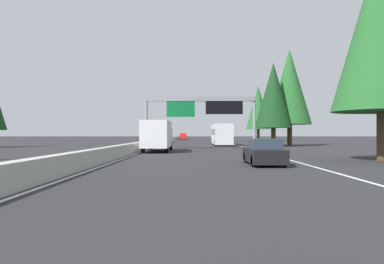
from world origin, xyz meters
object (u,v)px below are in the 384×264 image
Objects in this scene: conifer_right_foreground at (382,25)px; pickup_distant_a at (183,136)px; sedan_far_center at (264,153)px; box_truck_mid_right at (158,135)px; conifer_right_mid at (273,95)px; conifer_right_far at (258,107)px; conifer_right_near at (290,87)px; bus_far_right at (221,134)px; sign_gantry_overhead at (202,107)px.

pickup_distant_a is at bearing 10.70° from conifer_right_foreground.
sedan_far_center is 0.79× the size of pickup_distant_a.
conifer_right_foreground is at bearing -126.78° from box_truck_mid_right.
conifer_right_far is at bearing -6.39° from conifer_right_mid.
conifer_right_near is at bearing -52.70° from conifer_right_mid.
box_truck_mid_right is 0.59× the size of conifer_right_foreground.
conifer_right_mid is (14.74, -14.48, 5.43)m from box_truck_mid_right.
box_truck_mid_right is 21.36m from conifer_right_mid.
conifer_right_far is at bearing -1.61° from conifer_right_near.
conifer_right_mid is (-2.14, 2.81, -1.46)m from conifer_right_near.
conifer_right_foreground reaches higher than sedan_far_center.
sedan_far_center is 16.58m from box_truck_mid_right.
conifer_right_mid reaches higher than bus_far_right.
pickup_distant_a is at bearing 3.80° from sign_gantry_overhead.
sedan_far_center is 0.38× the size of conifer_right_mid.
sedan_far_center is 30.96m from conifer_right_mid.
conifer_right_foreground is (-11.77, -15.74, 7.18)m from box_truck_mid_right.
conifer_right_far is (32.76, -3.67, 0.69)m from conifer_right_mid.
sign_gantry_overhead is at bearing 130.73° from conifer_right_near.
conifer_right_far reaches higher than pickup_distant_a.
bus_far_right is 32.59m from conifer_right_foreground.
bus_far_right is at bearing -13.54° from sign_gantry_overhead.
bus_far_right is at bearing 58.41° from conifer_right_mid.
sign_gantry_overhead is 1.49× the size of box_truck_mid_right.
conifer_right_foreground reaches higher than conifer_right_near.
pickup_distant_a is at bearing 37.38° from conifer_right_far.
sedan_far_center is 0.32× the size of conifer_right_near.
box_truck_mid_right is 0.67× the size of conifer_right_far.
sign_gantry_overhead is at bearing 32.84° from conifer_right_foreground.
pickup_distant_a is 0.40× the size of conifer_right_near.
sign_gantry_overhead is 2.88× the size of sedan_far_center.
sedan_far_center is at bearing -171.43° from sign_gantry_overhead.
conifer_right_near reaches higher than conifer_right_far.
conifer_right_near is at bearing 178.39° from conifer_right_far.
sign_gantry_overhead is at bearing -37.31° from box_truck_mid_right.
sedan_far_center is (-20.54, -3.10, -4.05)m from sign_gantry_overhead.
conifer_right_foreground is (-82.94, -15.67, 7.88)m from pickup_distant_a.
conifer_right_far is at bearing -2.33° from conifer_right_foreground.
sedan_far_center is 0.30× the size of conifer_right_foreground.
box_truck_mid_right reaches higher than pickup_distant_a.
conifer_right_mid is at bearing -165.67° from pickup_distant_a.
sign_gantry_overhead is 21.28m from conifer_right_foreground.
pickup_distant_a is (85.92, 7.44, 0.23)m from sedan_far_center.
sedan_far_center is at bearing 166.69° from conifer_right_mid.
sign_gantry_overhead is 44.02m from conifer_right_far.
pickup_distant_a is at bearing 8.20° from bus_far_right.
conifer_right_far is at bearing -20.91° from box_truck_mid_right.
conifer_right_near reaches higher than sign_gantry_overhead.
conifer_right_foreground is at bearing -177.28° from conifer_right_mid.
conifer_right_foreground reaches higher than box_truck_mid_right.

